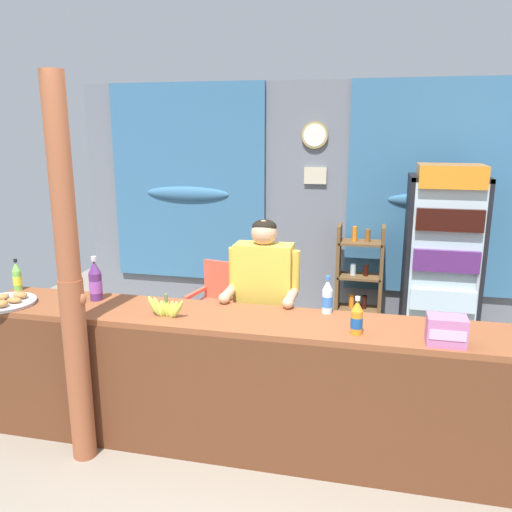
# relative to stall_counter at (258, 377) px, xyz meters

# --- Properties ---
(ground_plane) EXTENTS (7.51, 7.51, 0.00)m
(ground_plane) POSITION_rel_stall_counter_xyz_m (0.09, 0.89, -0.59)
(ground_plane) COLOR gray
(back_wall_curtained) EXTENTS (5.47, 0.22, 2.66)m
(back_wall_curtained) POSITION_rel_stall_counter_xyz_m (0.07, 2.67, 0.77)
(back_wall_curtained) COLOR slate
(back_wall_curtained) RESTS_ON ground
(stall_counter) EXTENTS (4.07, 0.55, 0.95)m
(stall_counter) POSITION_rel_stall_counter_xyz_m (0.00, 0.00, 0.00)
(stall_counter) COLOR brown
(stall_counter) RESTS_ON ground
(timber_post) EXTENTS (0.18, 0.16, 2.50)m
(timber_post) POSITION_rel_stall_counter_xyz_m (-1.15, -0.24, 0.60)
(timber_post) COLOR #995133
(timber_post) RESTS_ON ground
(drink_fridge) EXTENTS (0.70, 0.62, 1.85)m
(drink_fridge) POSITION_rel_stall_counter_xyz_m (1.33, 2.04, 0.42)
(drink_fridge) COLOR black
(drink_fridge) RESTS_ON ground
(bottle_shelf_rack) EXTENTS (0.48, 0.28, 1.20)m
(bottle_shelf_rack) POSITION_rel_stall_counter_xyz_m (0.56, 2.31, 0.03)
(bottle_shelf_rack) COLOR brown
(bottle_shelf_rack) RESTS_ON ground
(plastic_lawn_chair) EXTENTS (0.52, 0.52, 0.86)m
(plastic_lawn_chair) POSITION_rel_stall_counter_xyz_m (-0.81, 1.73, -0.10)
(plastic_lawn_chair) COLOR #E5563D
(plastic_lawn_chair) RESTS_ON ground
(shopkeeper) EXTENTS (0.54, 0.42, 1.52)m
(shopkeeper) POSITION_rel_stall_counter_xyz_m (-0.10, 0.62, 0.37)
(shopkeeper) COLOR #28282D
(shopkeeper) RESTS_ON ground
(soda_bottle_grape_soda) EXTENTS (0.09, 0.09, 0.33)m
(soda_bottle_grape_soda) POSITION_rel_stall_counter_xyz_m (-1.26, 0.23, 0.50)
(soda_bottle_grape_soda) COLOR #56286B
(soda_bottle_grape_soda) RESTS_ON stall_counter
(soda_bottle_orange_soda) EXTENTS (0.07, 0.07, 0.24)m
(soda_bottle_orange_soda) POSITION_rel_stall_counter_xyz_m (0.61, -0.01, 0.46)
(soda_bottle_orange_soda) COLOR orange
(soda_bottle_orange_soda) RESTS_ON stall_counter
(soda_bottle_water) EXTENTS (0.07, 0.07, 0.26)m
(soda_bottle_water) POSITION_rel_stall_counter_xyz_m (0.40, 0.33, 0.47)
(soda_bottle_water) COLOR silver
(soda_bottle_water) RESTS_ON stall_counter
(soda_bottle_lime_soda) EXTENTS (0.07, 0.07, 0.25)m
(soda_bottle_lime_soda) POSITION_rel_stall_counter_xyz_m (-1.97, 0.31, 0.46)
(soda_bottle_lime_soda) COLOR #75C64C
(soda_bottle_lime_soda) RESTS_ON stall_counter
(snack_box_wafer) EXTENTS (0.22, 0.15, 0.17)m
(snack_box_wafer) POSITION_rel_stall_counter_xyz_m (1.12, -0.05, 0.44)
(snack_box_wafer) COLOR #B76699
(snack_box_wafer) RESTS_ON stall_counter
(pastry_tray) EXTENTS (0.42, 0.42, 0.07)m
(pastry_tray) POSITION_rel_stall_counter_xyz_m (-1.83, -0.01, 0.38)
(pastry_tray) COLOR #BCBCC1
(pastry_tray) RESTS_ON stall_counter
(banana_bunch) EXTENTS (0.28, 0.06, 0.16)m
(banana_bunch) POSITION_rel_stall_counter_xyz_m (-0.63, 0.02, 0.42)
(banana_bunch) COLOR #B7C647
(banana_bunch) RESTS_ON stall_counter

